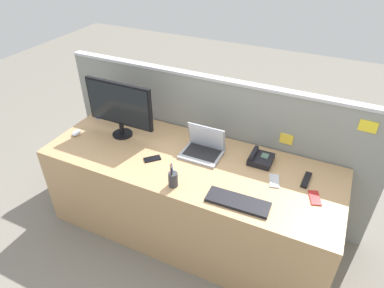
{
  "coord_description": "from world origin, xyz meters",
  "views": [
    {
      "loc": [
        0.89,
        -1.84,
        2.3
      ],
      "look_at": [
        0.0,
        0.05,
        0.86
      ],
      "focal_mm": 31.61,
      "sensor_mm": 36.0,
      "label": 1
    }
  ],
  "objects_px": {
    "cell_phone_red_case": "(315,198)",
    "cell_phone_silver_slab": "(274,181)",
    "desktop_monitor": "(119,106)",
    "keyboard_main": "(238,202)",
    "cell_phone_black_slab": "(152,159)",
    "computer_mouse_right_hand": "(76,133)",
    "desk_phone": "(260,159)",
    "pen_cup": "(173,179)",
    "tv_remote": "(306,180)",
    "laptop": "(204,147)",
    "coffee_mug": "(99,112)"
  },
  "relations": [
    {
      "from": "cell_phone_red_case",
      "to": "cell_phone_silver_slab",
      "type": "relative_size",
      "value": 0.97
    },
    {
      "from": "desktop_monitor",
      "to": "keyboard_main",
      "type": "height_order",
      "value": "desktop_monitor"
    },
    {
      "from": "cell_phone_black_slab",
      "to": "computer_mouse_right_hand",
      "type": "bearing_deg",
      "value": -137.81
    },
    {
      "from": "desk_phone",
      "to": "computer_mouse_right_hand",
      "type": "bearing_deg",
      "value": -169.0
    },
    {
      "from": "keyboard_main",
      "to": "pen_cup",
      "type": "relative_size",
      "value": 2.21
    },
    {
      "from": "keyboard_main",
      "to": "tv_remote",
      "type": "bearing_deg",
      "value": 46.95
    },
    {
      "from": "desk_phone",
      "to": "cell_phone_red_case",
      "type": "bearing_deg",
      "value": -27.85
    },
    {
      "from": "keyboard_main",
      "to": "cell_phone_black_slab",
      "type": "xyz_separation_m",
      "value": [
        -0.74,
        0.17,
        -0.01
      ]
    },
    {
      "from": "keyboard_main",
      "to": "tv_remote",
      "type": "relative_size",
      "value": 2.43
    },
    {
      "from": "computer_mouse_right_hand",
      "to": "pen_cup",
      "type": "xyz_separation_m",
      "value": [
        1.05,
        -0.22,
        0.04
      ]
    },
    {
      "from": "laptop",
      "to": "desk_phone",
      "type": "distance_m",
      "value": 0.44
    },
    {
      "from": "pen_cup",
      "to": "cell_phone_silver_slab",
      "type": "distance_m",
      "value": 0.71
    },
    {
      "from": "cell_phone_red_case",
      "to": "coffee_mug",
      "type": "relative_size",
      "value": 1.24
    },
    {
      "from": "desktop_monitor",
      "to": "cell_phone_silver_slab",
      "type": "height_order",
      "value": "desktop_monitor"
    },
    {
      "from": "pen_cup",
      "to": "cell_phone_red_case",
      "type": "xyz_separation_m",
      "value": [
        0.9,
        0.29,
        -0.05
      ]
    },
    {
      "from": "laptop",
      "to": "pen_cup",
      "type": "distance_m",
      "value": 0.44
    },
    {
      "from": "keyboard_main",
      "to": "pen_cup",
      "type": "xyz_separation_m",
      "value": [
        -0.46,
        -0.03,
        0.05
      ]
    },
    {
      "from": "laptop",
      "to": "pen_cup",
      "type": "relative_size",
      "value": 1.63
    },
    {
      "from": "computer_mouse_right_hand",
      "to": "tv_remote",
      "type": "bearing_deg",
      "value": -3.41
    },
    {
      "from": "pen_cup",
      "to": "tv_remote",
      "type": "height_order",
      "value": "pen_cup"
    },
    {
      "from": "desk_phone",
      "to": "cell_phone_red_case",
      "type": "xyz_separation_m",
      "value": [
        0.44,
        -0.23,
        -0.02
      ]
    },
    {
      "from": "cell_phone_red_case",
      "to": "cell_phone_silver_slab",
      "type": "distance_m",
      "value": 0.29
    },
    {
      "from": "laptop",
      "to": "computer_mouse_right_hand",
      "type": "relative_size",
      "value": 3.04
    },
    {
      "from": "keyboard_main",
      "to": "pen_cup",
      "type": "height_order",
      "value": "pen_cup"
    },
    {
      "from": "desk_phone",
      "to": "cell_phone_silver_slab",
      "type": "xyz_separation_m",
      "value": [
        0.16,
        -0.18,
        -0.02
      ]
    },
    {
      "from": "pen_cup",
      "to": "cell_phone_black_slab",
      "type": "bearing_deg",
      "value": 145.46
    },
    {
      "from": "pen_cup",
      "to": "cell_phone_silver_slab",
      "type": "relative_size",
      "value": 1.32
    },
    {
      "from": "laptop",
      "to": "pen_cup",
      "type": "bearing_deg",
      "value": -94.47
    },
    {
      "from": "cell_phone_silver_slab",
      "to": "tv_remote",
      "type": "xyz_separation_m",
      "value": [
        0.2,
        0.1,
        0.01
      ]
    },
    {
      "from": "cell_phone_red_case",
      "to": "cell_phone_black_slab",
      "type": "height_order",
      "value": "same"
    },
    {
      "from": "desktop_monitor",
      "to": "keyboard_main",
      "type": "relative_size",
      "value": 1.44
    },
    {
      "from": "computer_mouse_right_hand",
      "to": "cell_phone_red_case",
      "type": "height_order",
      "value": "computer_mouse_right_hand"
    },
    {
      "from": "computer_mouse_right_hand",
      "to": "cell_phone_silver_slab",
      "type": "relative_size",
      "value": 0.71
    },
    {
      "from": "desk_phone",
      "to": "cell_phone_black_slab",
      "type": "distance_m",
      "value": 0.82
    },
    {
      "from": "keyboard_main",
      "to": "coffee_mug",
      "type": "bearing_deg",
      "value": 159.25
    },
    {
      "from": "laptop",
      "to": "computer_mouse_right_hand",
      "type": "height_order",
      "value": "laptop"
    },
    {
      "from": "computer_mouse_right_hand",
      "to": "keyboard_main",
      "type": "bearing_deg",
      "value": -17.48
    },
    {
      "from": "cell_phone_red_case",
      "to": "cell_phone_silver_slab",
      "type": "xyz_separation_m",
      "value": [
        -0.28,
        0.05,
        0.0
      ]
    },
    {
      "from": "cell_phone_red_case",
      "to": "coffee_mug",
      "type": "xyz_separation_m",
      "value": [
        -1.96,
        0.26,
        0.04
      ]
    },
    {
      "from": "laptop",
      "to": "cell_phone_black_slab",
      "type": "relative_size",
      "value": 2.4
    },
    {
      "from": "desk_phone",
      "to": "cell_phone_silver_slab",
      "type": "distance_m",
      "value": 0.24
    },
    {
      "from": "desktop_monitor",
      "to": "pen_cup",
      "type": "relative_size",
      "value": 3.19
    },
    {
      "from": "cell_phone_red_case",
      "to": "pen_cup",
      "type": "bearing_deg",
      "value": 178.9
    },
    {
      "from": "computer_mouse_right_hand",
      "to": "tv_remote",
      "type": "xyz_separation_m",
      "value": [
        1.87,
        0.22,
        -0.01
      ]
    },
    {
      "from": "desk_phone",
      "to": "cell_phone_silver_slab",
      "type": "height_order",
      "value": "desk_phone"
    },
    {
      "from": "cell_phone_red_case",
      "to": "coffee_mug",
      "type": "bearing_deg",
      "value": 153.79
    },
    {
      "from": "desktop_monitor",
      "to": "pen_cup",
      "type": "xyz_separation_m",
      "value": [
        0.69,
        -0.39,
        -0.22
      ]
    },
    {
      "from": "cell_phone_silver_slab",
      "to": "desk_phone",
      "type": "bearing_deg",
      "value": 116.7
    },
    {
      "from": "cell_phone_black_slab",
      "to": "coffee_mug",
      "type": "bearing_deg",
      "value": -160.1
    },
    {
      "from": "laptop",
      "to": "cell_phone_red_case",
      "type": "distance_m",
      "value": 0.88
    }
  ]
}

